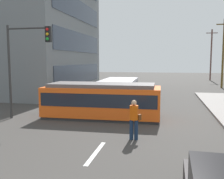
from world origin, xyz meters
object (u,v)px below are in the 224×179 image
Objects in this scene: streetcar_tram at (102,100)px; utility_pole_distant at (211,54)px; city_bus at (119,90)px; traffic_light_mast at (25,54)px; utility_pole_far at (223,52)px; pedestrian_crossing at (134,117)px.

streetcar_tram is 33.29m from utility_pole_distant.
traffic_light_mast is at bearing -122.83° from city_bus.
traffic_light_mast reaches higher than streetcar_tram.
traffic_light_mast is 0.64× the size of utility_pole_far.
utility_pole_distant reaches higher than streetcar_tram.
utility_pole_distant is at bearing 67.74° from city_bus.
traffic_light_mast reaches higher than city_bus.
utility_pole_distant reaches higher than utility_pole_far.
traffic_light_mast is 35.79m from utility_pole_distant.
utility_pole_far is (10.13, 13.69, 3.20)m from city_bus.
utility_pole_distant is (10.73, 26.22, 3.32)m from city_bus.
streetcar_tram is at bearing -90.27° from city_bus.
streetcar_tram is 5.00m from traffic_light_mast.
utility_pole_far reaches higher than traffic_light_mast.
utility_pole_distant is at bearing 87.26° from utility_pole_far.
pedestrian_crossing is 24.18m from utility_pole_far.
utility_pole_distant reaches higher than traffic_light_mast.
pedestrian_crossing is (2.32, -8.95, -0.12)m from city_bus.
pedestrian_crossing is 36.32m from utility_pole_distant.
utility_pole_distant is at bearing 65.52° from traffic_light_mast.
traffic_light_mast is (-4.10, -6.35, 2.59)m from city_bus.
streetcar_tram reaches higher than city_bus.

